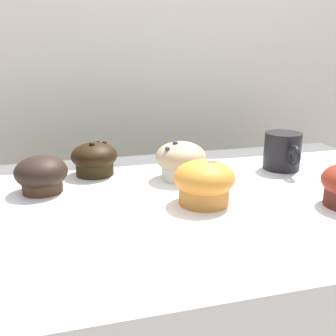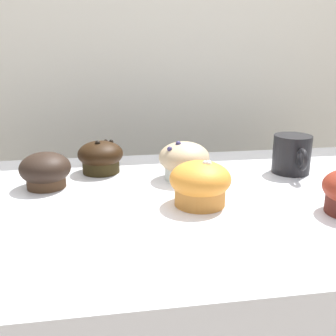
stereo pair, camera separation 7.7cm
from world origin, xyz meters
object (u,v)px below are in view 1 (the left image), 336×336
(muffin_front_center, at_px, (94,159))
(muffin_back_right, at_px, (41,175))
(coffee_cup, at_px, (283,150))
(muffin_front_left, at_px, (202,182))
(muffin_front_right, at_px, (180,160))

(muffin_front_center, relative_size, muffin_back_right, 1.00)
(muffin_front_center, xyz_separation_m, coffee_cup, (0.42, -0.07, 0.01))
(coffee_cup, bearing_deg, muffin_front_left, -148.86)
(muffin_back_right, distance_m, coffee_cup, 0.53)
(muffin_front_left, bearing_deg, muffin_front_right, 89.48)
(muffin_front_center, xyz_separation_m, muffin_front_left, (0.17, -0.22, 0.00))
(muffin_front_center, bearing_deg, muffin_back_right, -142.32)
(muffin_front_center, relative_size, muffin_front_left, 0.92)
(muffin_back_right, distance_m, muffin_front_right, 0.28)
(muffin_back_right, height_order, muffin_front_right, muffin_front_right)
(muffin_front_center, height_order, muffin_back_right, muffin_front_center)
(muffin_back_right, height_order, coffee_cup, coffee_cup)
(muffin_back_right, relative_size, muffin_front_right, 0.94)
(muffin_front_center, xyz_separation_m, muffin_front_right, (0.17, -0.08, 0.01))
(muffin_back_right, bearing_deg, muffin_front_left, -26.28)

